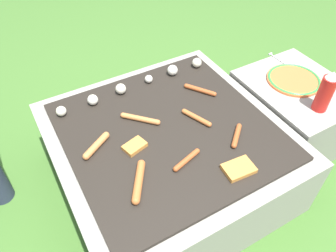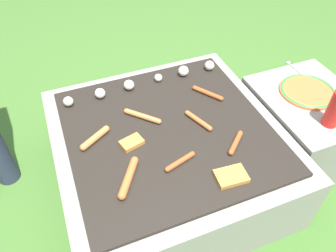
# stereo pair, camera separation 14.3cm
# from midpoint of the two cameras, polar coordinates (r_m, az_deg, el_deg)

# --- Properties ---
(ground_plane) EXTENTS (14.00, 14.00, 0.00)m
(ground_plane) POSITION_cam_midpoint_polar(r_m,az_deg,el_deg) (1.73, 2.40, -9.25)
(ground_plane) COLOR #3D6628
(grill) EXTENTS (1.00, 1.00, 0.37)m
(grill) POSITION_cam_midpoint_polar(r_m,az_deg,el_deg) (1.59, 2.60, -5.40)
(grill) COLOR gray
(grill) RESTS_ON ground_plane
(side_ledge) EXTENTS (0.47, 0.56, 0.37)m
(side_ledge) POSITION_cam_midpoint_polar(r_m,az_deg,el_deg) (1.90, 24.44, 0.06)
(side_ledge) COLOR gray
(side_ledge) RESTS_ON ground_plane
(sausage_front_center) EXTENTS (0.12, 0.11, 0.02)m
(sausage_front_center) POSITION_cam_midpoint_polar(r_m,az_deg,el_deg) (1.42, 14.56, -2.97)
(sausage_front_center) COLOR #A34C23
(sausage_front_center) RESTS_ON grill
(sausage_front_left) EXTENTS (0.15, 0.06, 0.02)m
(sausage_front_left) POSITION_cam_midpoint_polar(r_m,az_deg,el_deg) (1.32, 5.26, -6.35)
(sausage_front_left) COLOR #A34C23
(sausage_front_left) RESTS_ON grill
(sausage_front_right) EXTENTS (0.12, 0.17, 0.03)m
(sausage_front_right) POSITION_cam_midpoint_polar(r_m,az_deg,el_deg) (1.26, -3.64, -9.09)
(sausage_front_right) COLOR #B7602D
(sausage_front_right) RESTS_ON grill
(sausage_back_right) EXTENTS (0.11, 0.15, 0.02)m
(sausage_back_right) POSITION_cam_midpoint_polar(r_m,az_deg,el_deg) (1.64, 9.42, 5.56)
(sausage_back_right) COLOR #A34C23
(sausage_back_right) RESTS_ON grill
(sausage_mid_right) EXTENTS (0.14, 0.14, 0.02)m
(sausage_mid_right) POSITION_cam_midpoint_polar(r_m,az_deg,el_deg) (1.49, -1.75, 1.60)
(sausage_mid_right) COLOR #C6753D
(sausage_mid_right) RESTS_ON grill
(sausage_back_center) EXTENTS (0.14, 0.10, 0.03)m
(sausage_back_center) POSITION_cam_midpoint_polar(r_m,az_deg,el_deg) (1.41, -9.78, -2.20)
(sausage_back_center) COLOR #C6753D
(sausage_back_center) RESTS_ON grill
(sausage_back_left) EXTENTS (0.07, 0.15, 0.02)m
(sausage_back_left) POSITION_cam_midpoint_polar(r_m,az_deg,el_deg) (1.48, 8.07, 0.82)
(sausage_back_left) COLOR #B7602D
(sausage_back_left) RESTS_ON grill
(bread_slice_left) EXTENTS (0.13, 0.10, 0.02)m
(bread_slice_left) POSITION_cam_midpoint_polar(r_m,az_deg,el_deg) (1.31, 14.08, -8.66)
(bread_slice_left) COLOR #D18438
(bread_slice_left) RESTS_ON grill
(bread_slice_right) EXTENTS (0.11, 0.08, 0.02)m
(bread_slice_right) POSITION_cam_midpoint_polar(r_m,az_deg,el_deg) (1.38, -3.40, -3.04)
(bread_slice_right) COLOR #D18438
(bread_slice_right) RESTS_ON grill
(mushroom_row) EXTENTS (0.80, 0.07, 0.05)m
(mushroom_row) POSITION_cam_midpoint_polar(r_m,az_deg,el_deg) (1.67, -1.25, 7.74)
(mushroom_row) COLOR beige
(mushroom_row) RESTS_ON grill
(plate_colorful) EXTENTS (0.28, 0.28, 0.02)m
(plate_colorful) POSITION_cam_midpoint_polar(r_m,az_deg,el_deg) (1.80, 25.30, 5.41)
(plate_colorful) COLOR orange
(plate_colorful) RESTS_ON side_ledge
(fork_utensil) EXTENTS (0.02, 0.21, 0.01)m
(fork_utensil) POSITION_cam_midpoint_polar(r_m,az_deg,el_deg) (1.94, 23.75, 8.64)
(fork_utensil) COLOR silver
(fork_utensil) RESTS_ON side_ledge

